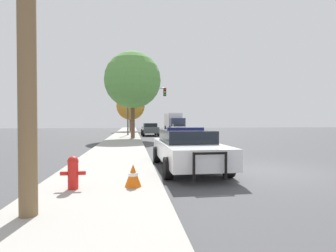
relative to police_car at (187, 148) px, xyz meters
The scene contains 11 objects.
ground_plane 2.67m from the police_car, 19.04° to the right, with size 110.00×110.00×0.00m, color #474749.
sidewalk_left 2.87m from the police_car, 162.55° to the right, with size 3.00×110.00×0.13m.
police_car is the anchor object (origin of this frame).
fire_hydrant 4.34m from the police_car, 138.19° to the right, with size 0.55×0.24×0.75m.
traffic_light 20.27m from the police_car, 92.06° to the left, with size 4.32×0.35×5.38m.
car_background_oncoming 29.25m from the police_car, 80.77° to the left, with size 1.93×4.17×1.26m.
car_background_midblock 20.84m from the police_car, 89.82° to the left, with size 1.93×4.65×1.42m.
box_truck 34.80m from the police_car, 81.80° to the left, with size 2.57×7.86×2.96m.
tree_sidewalk_mid 15.51m from the police_car, 97.26° to the left, with size 5.06×5.06×7.75m.
tree_sidewalk_far 31.26m from the police_car, 94.01° to the left, with size 4.25×4.25×5.95m.
traffic_cone 3.42m from the police_car, 123.52° to the right, with size 0.40×0.40×0.53m.
Camera 1 is at (-4.32, -8.19, 1.68)m, focal length 28.00 mm.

